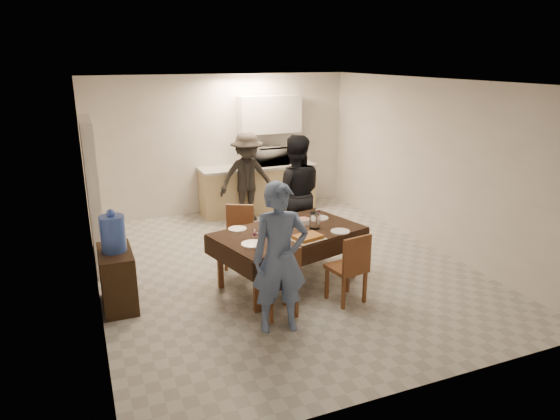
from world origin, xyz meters
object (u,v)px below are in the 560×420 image
at_px(console, 118,278).
at_px(wine_bottle, 283,218).
at_px(water_pitcher, 314,221).
at_px(person_kitchen, 247,177).
at_px(dining_table, 288,233).
at_px(person_far, 295,194).
at_px(savoury_tart, 308,237).
at_px(microwave, 272,156).
at_px(water_jug, 113,234).
at_px(person_near, 280,258).

distance_m(console, wine_bottle, 2.18).
height_order(water_pitcher, person_kitchen, person_kitchen).
height_order(dining_table, person_far, person_far).
bearing_deg(wine_bottle, savoury_tart, -70.77).
bearing_deg(microwave, water_jug, 43.41).
distance_m(water_pitcher, person_near, 1.35).
bearing_deg(person_far, savoury_tart, 90.86).
xyz_separation_m(dining_table, savoury_tart, (0.10, -0.38, 0.06)).
height_order(wine_bottle, microwave, microwave).
relative_size(dining_table, water_pitcher, 10.01).
relative_size(dining_table, microwave, 3.57).
relative_size(water_jug, wine_bottle, 1.29).
distance_m(water_pitcher, person_kitchen, 2.78).
height_order(console, person_kitchen, person_kitchen).
distance_m(dining_table, console, 2.19).
distance_m(dining_table, water_pitcher, 0.38).
relative_size(person_near, person_kitchen, 1.04).
height_order(water_pitcher, person_near, person_near).
distance_m(wine_bottle, microwave, 3.31).
bearing_deg(savoury_tart, microwave, 75.60).
height_order(water_jug, person_kitchen, person_kitchen).
xyz_separation_m(console, microwave, (3.17, 3.00, 0.72)).
height_order(water_jug, microwave, microwave).
distance_m(console, water_pitcher, 2.56).
xyz_separation_m(wine_bottle, person_near, (-0.50, -1.10, -0.06)).
distance_m(water_pitcher, microwave, 3.30).
relative_size(wine_bottle, savoury_tart, 0.85).
bearing_deg(person_kitchen, dining_table, -97.48).
relative_size(microwave, person_near, 0.35).
xyz_separation_m(microwave, person_kitchen, (-0.66, -0.45, -0.26)).
distance_m(person_far, person_kitchen, 1.69).
bearing_deg(water_jug, water_pitcher, -5.23).
bearing_deg(savoury_tart, console, 166.08).
bearing_deg(wine_bottle, water_pitcher, -14.04).
distance_m(savoury_tart, microwave, 3.69).
bearing_deg(person_kitchen, console, -134.62).
height_order(water_pitcher, savoury_tart, water_pitcher).
bearing_deg(dining_table, water_pitcher, -23.47).
relative_size(water_pitcher, microwave, 0.36).
height_order(console, person_near, person_near).
relative_size(wine_bottle, person_near, 0.20).
height_order(console, water_pitcher, water_pitcher).
bearing_deg(microwave, person_kitchen, 34.48).
height_order(dining_table, person_near, person_near).
distance_m(water_jug, person_kitchen, 3.58).
distance_m(wine_bottle, savoury_tart, 0.48).
xyz_separation_m(water_pitcher, person_kitchen, (0.01, 2.78, -0.03)).
height_order(person_near, person_far, person_far).
distance_m(person_near, person_far, 2.37).
height_order(water_jug, person_near, person_near).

